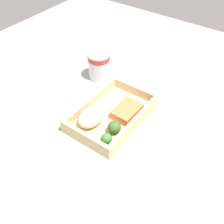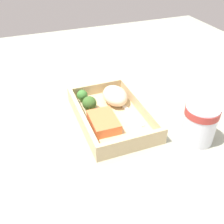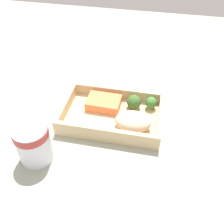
% 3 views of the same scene
% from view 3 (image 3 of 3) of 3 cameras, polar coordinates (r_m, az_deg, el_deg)
% --- Properties ---
extents(ground_plane, '(1.60, 1.60, 0.02)m').
position_cam_3_polar(ground_plane, '(0.76, 0.00, -2.06)').
color(ground_plane, '#989E8A').
extents(takeout_tray, '(0.28, 0.18, 0.01)m').
position_cam_3_polar(takeout_tray, '(0.75, 0.00, -1.18)').
color(takeout_tray, '#CFB587').
rests_on(takeout_tray, ground_plane).
extents(tray_rim, '(0.28, 0.18, 0.03)m').
position_cam_3_polar(tray_rim, '(0.73, 0.00, 0.11)').
color(tray_rim, '#CFB587').
rests_on(tray_rim, takeout_tray).
extents(salmon_fillet, '(0.10, 0.07, 0.03)m').
position_cam_3_polar(salmon_fillet, '(0.76, -1.81, 2.02)').
color(salmon_fillet, '#F57843').
rests_on(salmon_fillet, takeout_tray).
extents(mashed_potatoes, '(0.10, 0.07, 0.05)m').
position_cam_3_polar(mashed_potatoes, '(0.69, 4.57, -2.06)').
color(mashed_potatoes, beige).
rests_on(mashed_potatoes, takeout_tray).
extents(broccoli_floret_1, '(0.04, 0.04, 0.04)m').
position_cam_3_polar(broccoli_floret_1, '(0.76, 4.79, 2.18)').
color(broccoli_floret_1, '#87A162').
rests_on(broccoli_floret_1, takeout_tray).
extents(broccoli_floret_2, '(0.03, 0.03, 0.04)m').
position_cam_3_polar(broccoli_floret_2, '(0.76, 8.52, 2.02)').
color(broccoli_floret_2, '#7EAE61').
rests_on(broccoli_floret_2, takeout_tray).
extents(fork, '(0.16, 0.03, 0.00)m').
position_cam_3_polar(fork, '(0.70, 0.53, -3.70)').
color(fork, white).
rests_on(fork, takeout_tray).
extents(paper_cup, '(0.08, 0.08, 0.10)m').
position_cam_3_polar(paper_cup, '(0.64, -16.82, -6.28)').
color(paper_cup, silver).
rests_on(paper_cup, ground_plane).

